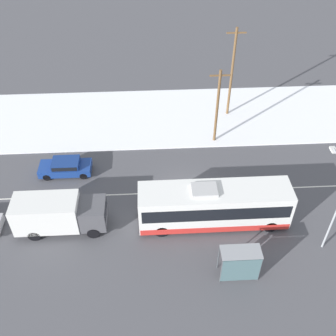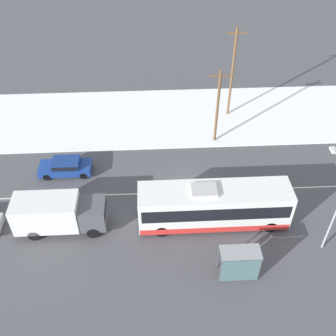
% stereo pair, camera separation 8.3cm
% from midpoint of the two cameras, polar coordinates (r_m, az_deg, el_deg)
% --- Properties ---
extents(ground_plane, '(120.00, 120.00, 0.00)m').
position_cam_midpoint_polar(ground_plane, '(32.00, 2.48, -3.48)').
color(ground_plane, '#4C4C51').
extents(snow_lot, '(80.00, 10.41, 0.12)m').
position_cam_midpoint_polar(snow_lot, '(40.43, 1.10, 7.51)').
color(snow_lot, white).
rests_on(snow_lot, ground_plane).
extents(lane_marking_center, '(60.00, 0.12, 0.00)m').
position_cam_midpoint_polar(lane_marking_center, '(32.00, 2.48, -3.48)').
color(lane_marking_center, silver).
rests_on(lane_marking_center, ground_plane).
extents(city_bus, '(10.91, 2.57, 3.49)m').
position_cam_midpoint_polar(city_bus, '(28.74, 6.62, -5.46)').
color(city_bus, white).
rests_on(city_bus, ground_plane).
extents(box_truck, '(6.51, 2.30, 2.82)m').
position_cam_midpoint_polar(box_truck, '(29.33, -15.76, -6.34)').
color(box_truck, silver).
rests_on(box_truck, ground_plane).
extents(sedan_car, '(4.34, 1.80, 1.35)m').
position_cam_midpoint_polar(sedan_car, '(34.27, -14.71, 0.21)').
color(sedan_car, navy).
rests_on(sedan_car, ground_plane).
extents(pedestrian_at_stop, '(0.58, 0.26, 1.61)m').
position_cam_midpoint_polar(pedestrian_at_stop, '(27.20, 10.10, -11.97)').
color(pedestrian_at_stop, '#23232D').
rests_on(pedestrian_at_stop, ground_plane).
extents(bus_shelter, '(2.57, 1.20, 2.40)m').
position_cam_midpoint_polar(bus_shelter, '(25.91, 10.42, -13.28)').
color(bus_shelter, gray).
rests_on(bus_shelter, ground_plane).
extents(streetlamp, '(0.36, 3.09, 6.82)m').
position_cam_midpoint_polar(streetlamp, '(27.64, 23.11, -3.74)').
color(streetlamp, '#9EA3A8').
rests_on(streetlamp, ground_plane).
extents(utility_pole_roadside, '(1.80, 0.24, 7.30)m').
position_cam_midpoint_polar(utility_pole_roadside, '(35.24, 7.11, 8.92)').
color(utility_pole_roadside, brown).
rests_on(utility_pole_roadside, ground_plane).
extents(utility_pole_snowlot, '(1.80, 0.24, 9.09)m').
position_cam_midpoint_polar(utility_pole_snowlot, '(38.93, 9.19, 13.54)').
color(utility_pole_snowlot, brown).
rests_on(utility_pole_snowlot, ground_plane).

